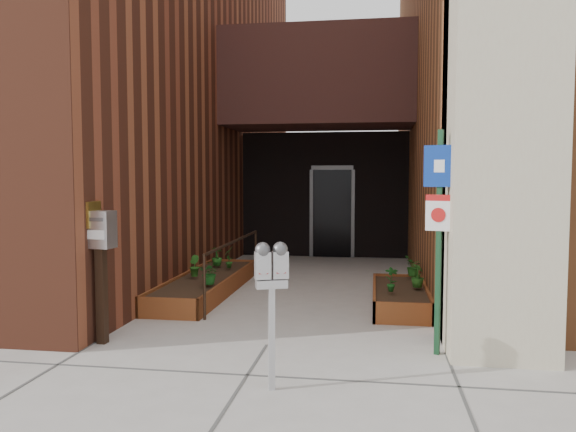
% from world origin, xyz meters
% --- Properties ---
extents(ground, '(80.00, 80.00, 0.00)m').
position_xyz_m(ground, '(0.00, 0.00, 0.00)').
color(ground, '#9E9991').
rests_on(ground, ground).
extents(architecture, '(20.00, 14.60, 10.00)m').
position_xyz_m(architecture, '(-0.18, 6.89, 4.98)').
color(architecture, brown).
rests_on(architecture, ground).
extents(planter_left, '(0.90, 3.60, 0.30)m').
position_xyz_m(planter_left, '(-1.55, 2.70, 0.13)').
color(planter_left, brown).
rests_on(planter_left, ground).
extents(planter_right, '(0.80, 2.20, 0.30)m').
position_xyz_m(planter_right, '(1.60, 2.20, 0.13)').
color(planter_right, brown).
rests_on(planter_right, ground).
extents(handrail, '(0.04, 3.34, 0.90)m').
position_xyz_m(handrail, '(-1.05, 2.65, 0.75)').
color(handrail, black).
rests_on(handrail, ground).
extents(parking_meter, '(0.31, 0.20, 1.35)m').
position_xyz_m(parking_meter, '(0.30, -1.32, 1.05)').
color(parking_meter, '#B7B7B9').
rests_on(parking_meter, ground).
extents(sign_post, '(0.32, 0.13, 2.43)m').
position_xyz_m(sign_post, '(1.89, -0.06, 1.50)').
color(sign_post, '#153B21').
rests_on(sign_post, ground).
extents(payment_dropbox, '(0.33, 0.26, 1.55)m').
position_xyz_m(payment_dropbox, '(-1.90, -0.22, 1.11)').
color(payment_dropbox, black).
rests_on(payment_dropbox, ground).
extents(shrub_left_a, '(0.39, 0.39, 0.36)m').
position_xyz_m(shrub_left_a, '(-1.25, 1.93, 0.48)').
color(shrub_left_a, '#175118').
rests_on(shrub_left_a, planter_left).
extents(shrub_left_b, '(0.27, 0.27, 0.35)m').
position_xyz_m(shrub_left_b, '(-1.71, 2.56, 0.47)').
color(shrub_left_b, '#25601B').
rests_on(shrub_left_b, planter_left).
extents(shrub_left_c, '(0.22, 0.22, 0.34)m').
position_xyz_m(shrub_left_c, '(-1.65, 3.71, 0.47)').
color(shrub_left_c, '#20611B').
rests_on(shrub_left_c, planter_left).
extents(shrub_left_d, '(0.23, 0.23, 0.39)m').
position_xyz_m(shrub_left_d, '(-1.36, 3.46, 0.49)').
color(shrub_left_d, '#1E5317').
rests_on(shrub_left_d, planter_left).
extents(shrub_right_a, '(0.25, 0.25, 0.34)m').
position_xyz_m(shrub_right_a, '(1.85, 2.19, 0.47)').
color(shrub_right_a, '#215317').
rests_on(shrub_right_a, planter_right).
extents(shrub_right_b, '(0.23, 0.23, 0.36)m').
position_xyz_m(shrub_right_b, '(1.46, 1.81, 0.48)').
color(shrub_right_b, '#1A5C1D').
rests_on(shrub_right_b, planter_right).
extents(shrub_right_c, '(0.35, 0.35, 0.34)m').
position_xyz_m(shrub_right_c, '(1.85, 3.10, 0.47)').
color(shrub_right_c, '#22631C').
rests_on(shrub_right_c, planter_right).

